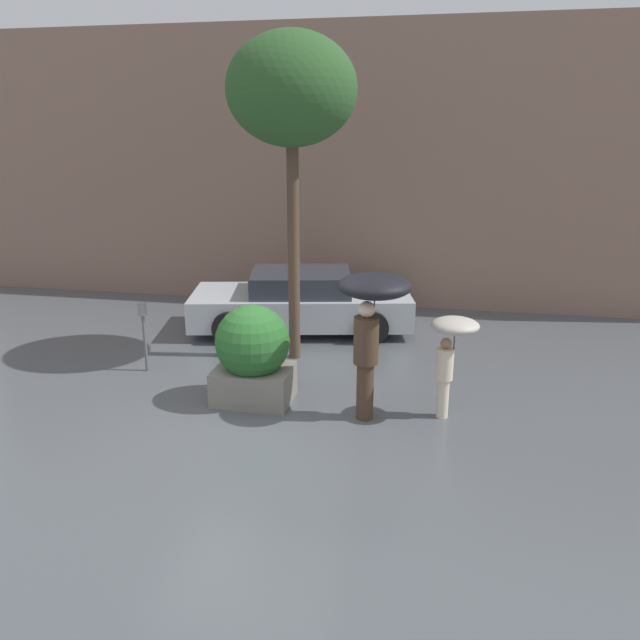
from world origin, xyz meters
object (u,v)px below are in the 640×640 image
object	(u,v)px
person_child	(451,342)
parked_car_near	(301,302)
street_tree	(292,93)
parking_meter	(143,322)
person_adult	(372,307)
planter_box	(253,354)

from	to	relation	value
person_child	parked_car_near	xyz separation A→B (m)	(-2.86, 3.50, -0.53)
street_tree	parking_meter	distance (m)	4.33
person_adult	parked_car_near	size ratio (longest dim) A/B	0.45
person_adult	parked_car_near	world-z (taller)	person_adult
street_tree	parking_meter	bearing A→B (deg)	-153.90
parking_meter	person_child	bearing A→B (deg)	-9.70
person_child	parking_meter	world-z (taller)	person_child
person_adult	person_child	size ratio (longest dim) A/B	1.40
planter_box	person_adult	bearing A→B (deg)	-6.13
planter_box	parked_car_near	world-z (taller)	planter_box
person_adult	planter_box	bearing A→B (deg)	117.39
planter_box	person_child	bearing A→B (deg)	-0.59
planter_box	person_adult	xyz separation A→B (m)	(1.73, -0.19, 0.85)
parked_car_near	street_tree	distance (m)	4.12
person_child	street_tree	distance (m)	4.62
planter_box	street_tree	xyz separation A→B (m)	(0.17, 1.91, 3.64)
planter_box	parking_meter	bearing A→B (deg)	158.90
person_child	parked_car_near	world-z (taller)	person_child
parked_car_near	street_tree	xyz separation A→B (m)	(0.24, -1.56, 3.81)
parking_meter	parked_car_near	bearing A→B (deg)	52.91
person_child	parked_car_near	size ratio (longest dim) A/B	0.32
planter_box	parking_meter	size ratio (longest dim) A/B	1.25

